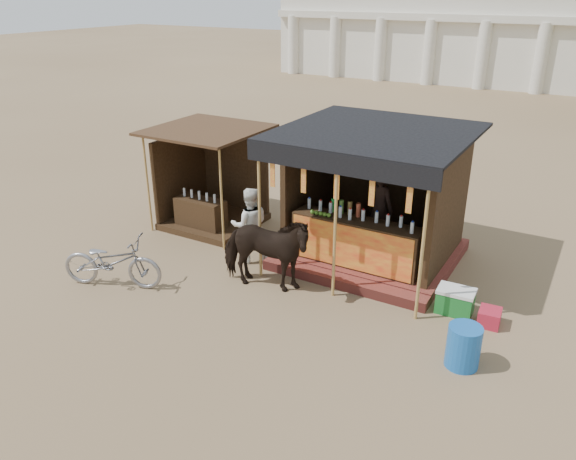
{
  "coord_description": "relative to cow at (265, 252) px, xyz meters",
  "views": [
    {
      "loc": [
        4.87,
        -6.79,
        5.34
      ],
      "look_at": [
        0.0,
        1.6,
        1.1
      ],
      "focal_mm": 35.0,
      "sensor_mm": 36.0,
      "label": 1
    }
  ],
  "objects": [
    {
      "name": "cow",
      "position": [
        0.0,
        0.0,
        0.0
      ],
      "size": [
        1.96,
        1.19,
        1.55
      ],
      "primitive_type": "imported",
      "rotation": [
        0.0,
        0.0,
        1.77
      ],
      "color": "black",
      "rests_on": "ground"
    },
    {
      "name": "secondary_stall",
      "position": [
        -2.94,
        2.1,
        0.08
      ],
      "size": [
        2.4,
        2.4,
        2.38
      ],
      "color": "#3B2515",
      "rests_on": "ground"
    },
    {
      "name": "background_building",
      "position": [
        -1.77,
        28.8,
        3.21
      ],
      "size": [
        26.0,
        7.45,
        8.18
      ],
      "color": "silver",
      "rests_on": "ground"
    },
    {
      "name": "motorbike",
      "position": [
        -2.58,
        -1.37,
        -0.26
      ],
      "size": [
        2.06,
        1.34,
        1.02
      ],
      "primitive_type": "imported",
      "rotation": [
        0.0,
        0.0,
        1.94
      ],
      "color": "gray",
      "rests_on": "ground"
    },
    {
      "name": "red_crate",
      "position": [
        3.98,
        0.86,
        -0.63
      ],
      "size": [
        0.39,
        0.43,
        0.29
      ],
      "primitive_type": "cube",
      "rotation": [
        0.0,
        0.0,
        0.07
      ],
      "color": "#A91C2F",
      "rests_on": "ground"
    },
    {
      "name": "main_stall",
      "position": [
        1.23,
        2.22,
        0.25
      ],
      "size": [
        3.6,
        3.61,
        2.78
      ],
      "color": "maroon",
      "rests_on": "ground"
    },
    {
      "name": "cooler",
      "position": [
        3.36,
        0.96,
        -0.54
      ],
      "size": [
        0.66,
        0.47,
        0.46
      ],
      "color": "#186F27",
      "rests_on": "ground"
    },
    {
      "name": "blue_barrel",
      "position": [
        3.86,
        -0.51,
        -0.43
      ],
      "size": [
        0.57,
        0.57,
        0.68
      ],
      "primitive_type": "cylinder",
      "rotation": [
        0.0,
        0.0,
        -0.13
      ],
      "color": "#1657A9",
      "rests_on": "ground"
    },
    {
      "name": "bystander",
      "position": [
        -0.91,
        0.86,
        0.03
      ],
      "size": [
        1.0,
        0.96,
        1.62
      ],
      "primitive_type": "imported",
      "rotation": [
        0.0,
        0.0,
        3.8
      ],
      "color": "white",
      "rests_on": "ground"
    },
    {
      "name": "ground",
      "position": [
        0.23,
        -1.14,
        -0.77
      ],
      "size": [
        120.0,
        120.0,
        0.0
      ],
      "primitive_type": "plane",
      "color": "#846B4C",
      "rests_on": "ground"
    }
  ]
}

